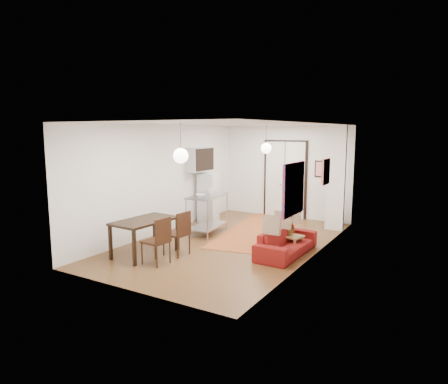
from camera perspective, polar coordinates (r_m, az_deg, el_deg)
The scene contains 27 objects.
floor at distance 9.97m, azimuth 0.98°, elevation -7.21°, with size 7.00×7.00×0.00m, color brown.
ceiling at distance 9.59m, azimuth 1.02°, elevation 9.70°, with size 4.20×7.00×0.02m, color silver.
wall_back at distance 12.81m, azimuth 8.80°, elevation 2.86°, with size 4.20×0.02×2.90m, color white.
wall_front at distance 6.89m, azimuth -13.59°, elevation -2.28°, with size 4.20×0.02×2.90m, color white.
wall_left at distance 10.86m, azimuth -8.68°, elevation 1.82°, with size 0.02×7.00×2.90m, color white.
wall_right at distance 8.83m, azimuth 12.92°, elevation 0.13°, with size 0.02×7.00×2.90m, color white.
double_doors at distance 12.79m, azimuth 8.69°, elevation 1.73°, with size 1.44×0.06×2.50m, color silver.
stub_partition at distance 11.33m, azimuth 15.69°, elevation 1.88°, with size 0.50×0.10×2.90m, color white.
wall_cabinet at distance 11.90m, azimuth -3.46°, elevation 4.68°, with size 0.35×1.00×0.70m, color silver.
painting_popart at distance 7.64m, azimuth 9.91°, elevation 0.42°, with size 0.05×1.00×1.00m, color red.
painting_abstract at distance 9.55m, azimuth 14.33°, elevation 2.83°, with size 0.05×0.50×0.60m, color #EEDDC7.
poster_back at distance 12.38m, azimuth 13.71°, elevation 3.22°, with size 0.40×0.03×0.50m, color red.
print_left at distance 12.40m, azimuth -2.74°, elevation 5.08°, with size 0.03×0.44×0.54m, color #9E7241.
pendant_back at distance 11.37m, azimuth 6.04°, elevation 6.24°, with size 0.30×0.30×0.80m.
pendant_front at distance 7.92m, azimuth -6.20°, elevation 5.16°, with size 0.30×0.30×0.80m.
kilim_rug at distance 11.15m, azimuth 5.08°, elevation -5.48°, with size 1.60×4.28×0.01m, color #B05C2C.
sofa at distance 9.06m, azimuth 8.92°, elevation -7.11°, with size 0.75×1.91×0.56m, color maroon.
coffee_table at distance 9.50m, azimuth 8.84°, elevation -6.25°, with size 0.84×0.57×0.34m.
potted_plant at distance 9.41m, azimuth 9.43°, elevation -5.07°, with size 0.30×0.26×0.34m, color #426F32.
kitchen_counter at distance 10.69m, azimuth -2.39°, elevation -2.24°, with size 0.87×1.45×1.05m.
bowl at distance 10.38m, azimuth -3.31°, elevation -0.48°, with size 0.25×0.25×0.06m, color silver.
soap_bottle at distance 10.85m, azimuth -1.91°, elevation 0.35°, with size 0.10×0.10×0.22m, color teal.
fridge at distance 12.10m, azimuth -2.25°, elevation -0.81°, with size 0.52×0.52×1.46m, color silver.
dining_table at distance 9.00m, azimuth -11.24°, elevation -4.44°, with size 0.91×1.49×0.80m.
dining_chair_near at distance 9.00m, azimuth -6.44°, elevation -5.23°, with size 0.50×0.69×0.99m.
dining_chair_far at distance 8.47m, azimuth -9.31°, elevation -6.18°, with size 0.50×0.69×0.99m.
black_side_chair at distance 12.17m, azimuth 15.46°, elevation -2.37°, with size 0.39×0.39×0.80m.
Camera 1 is at (4.75, -8.33, 2.74)m, focal length 32.00 mm.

